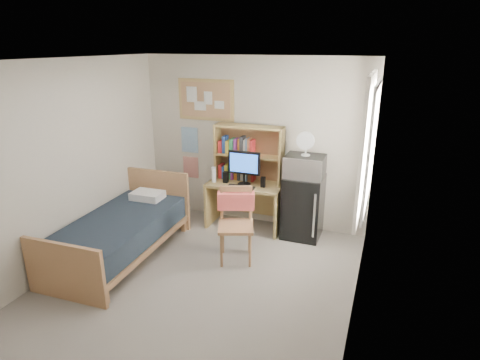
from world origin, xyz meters
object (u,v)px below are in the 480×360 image
at_px(desk, 245,205).
at_px(bed, 120,237).
at_px(bulletin_board, 206,100).
at_px(speaker_right, 263,182).
at_px(desk_fan, 306,145).
at_px(monitor, 244,168).
at_px(speaker_left, 226,177).
at_px(mini_fridge, 303,207).
at_px(microwave, 305,166).
at_px(desk_chair, 236,226).

distance_m(desk, bed, 1.94).
xyz_separation_m(bulletin_board, bed, (-0.49, -1.77, -1.64)).
relative_size(speaker_right, desk_fan, 0.49).
height_order(monitor, speaker_left, monitor).
height_order(mini_fridge, monitor, monitor).
height_order(mini_fridge, speaker_right, mini_fridge).
bearing_deg(desk_fan, microwave, 179.99).
bearing_deg(monitor, desk_fan, 2.75).
distance_m(desk_chair, mini_fridge, 1.22).
bearing_deg(bulletin_board, desk_chair, -52.36).
bearing_deg(speaker_right, speaker_left, -180.00).
distance_m(bed, speaker_right, 2.17).
bearing_deg(desk_chair, monitor, 83.42).
relative_size(bed, monitor, 3.86).
bearing_deg(microwave, bulletin_board, 169.84).
bearing_deg(bed, bulletin_board, 72.51).
bearing_deg(monitor, speaker_right, 0.00).
xyz_separation_m(desk_chair, speaker_right, (0.06, 0.95, 0.30)).
bearing_deg(bed, desk_fan, 32.19).
xyz_separation_m(desk_chair, mini_fridge, (0.67, 1.02, -0.03)).
bearing_deg(speaker_right, desk_fan, 4.12).
distance_m(mini_fridge, monitor, 1.04).
bearing_deg(microwave, desk_fan, -0.01).
relative_size(desk_chair, speaker_right, 6.42).
relative_size(monitor, desk_fan, 1.69).
bearing_deg(desk, monitor, -90.00).
bearing_deg(microwave, bed, -145.82).
bearing_deg(desk_chair, bulletin_board, 107.12).
distance_m(desk, mini_fridge, 0.91).
xyz_separation_m(desk, speaker_left, (-0.30, -0.06, 0.45)).
xyz_separation_m(mini_fridge, speaker_left, (-1.20, -0.08, 0.34)).
bearing_deg(desk_fan, bed, -145.82).
xyz_separation_m(mini_fridge, microwave, (0.00, -0.02, 0.63)).
xyz_separation_m(speaker_left, desk_fan, (1.20, 0.06, 0.60)).
bearing_deg(bulletin_board, monitor, -24.63).
bearing_deg(monitor, speaker_left, -180.00).
height_order(bulletin_board, desk_fan, bulletin_board).
xyz_separation_m(bulletin_board, desk_fan, (1.67, -0.30, -0.51)).
bearing_deg(mini_fridge, desk_chair, -123.11).
bearing_deg(desk, desk_fan, -1.04).
bearing_deg(desk_chair, speaker_left, 98.96).
xyz_separation_m(speaker_right, desk_fan, (0.60, 0.05, 0.61)).
bearing_deg(speaker_left, desk_chair, -61.12).
relative_size(mini_fridge, speaker_right, 6.06).
xyz_separation_m(speaker_left, microwave, (1.20, 0.06, 0.29)).
bearing_deg(desk_fan, mini_fridge, 90.00).
relative_size(desk, monitor, 2.19).
relative_size(desk_chair, bed, 0.49).
height_order(bulletin_board, desk, bulletin_board).
height_order(speaker_left, desk_fan, desk_fan).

